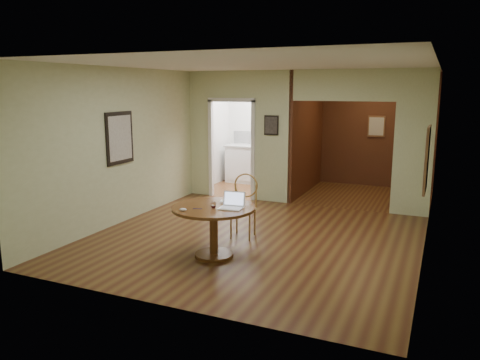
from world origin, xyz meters
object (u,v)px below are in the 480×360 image
at_px(open_laptop, 232,204).
at_px(closed_laptop, 232,203).
at_px(chair, 244,202).
at_px(dining_table, 214,220).

distance_m(open_laptop, closed_laptop, 0.24).
bearing_deg(closed_laptop, chair, 85.31).
height_order(dining_table, open_laptop, open_laptop).
bearing_deg(chair, open_laptop, -82.65).
height_order(chair, open_laptop, chair).
bearing_deg(open_laptop, dining_table, -177.11).
bearing_deg(open_laptop, closed_laptop, 109.87).
distance_m(dining_table, chair, 1.04).
height_order(dining_table, chair, chair).
xyz_separation_m(dining_table, closed_laptop, (0.16, 0.25, 0.20)).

